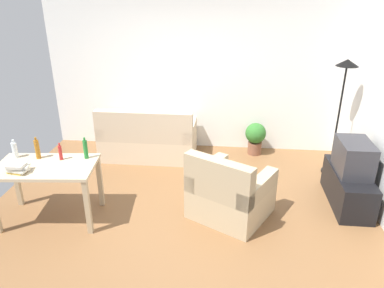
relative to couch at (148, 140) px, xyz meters
name	(u,v)px	position (x,y,z in m)	size (l,w,h in m)	color
ground_plane	(181,210)	(0.77, -1.59, -0.32)	(5.20, 4.40, 0.02)	brown
wall_rear	(196,74)	(0.77, 0.61, 1.04)	(5.20, 0.10, 2.70)	white
couch	(148,140)	(0.00, 0.00, 0.00)	(1.60, 0.84, 0.92)	beige
tv_stand	(348,188)	(3.02, -1.19, -0.07)	(0.44, 1.10, 0.48)	black
tv	(354,157)	(3.03, -1.19, 0.39)	(0.41, 0.60, 0.44)	#2D2D33
torchiere_lamp	(343,86)	(3.02, -0.28, 1.10)	(0.32, 0.32, 1.81)	black
desk	(46,173)	(-0.85, -1.94, 0.34)	(1.26, 0.81, 0.76)	#C6B28E
potted_plant	(255,136)	(1.85, 0.31, 0.02)	(0.36, 0.36, 0.57)	brown
armchair	(229,194)	(1.41, -1.67, 0.01)	(1.19, 1.17, 0.92)	tan
bottle_clear	(15,150)	(-1.32, -1.76, 0.56)	(0.06, 0.06, 0.24)	silver
bottle_amber	(37,149)	(-1.02, -1.75, 0.58)	(0.06, 0.06, 0.29)	#9E6019
bottle_red	(60,153)	(-0.71, -1.76, 0.55)	(0.04, 0.04, 0.23)	#AD2323
bottle_green	(86,149)	(-0.41, -1.69, 0.58)	(0.06, 0.06, 0.28)	#1E722D
book_stack	(17,168)	(-1.07, -2.14, 0.51)	(0.26, 0.21, 0.11)	#B7932D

